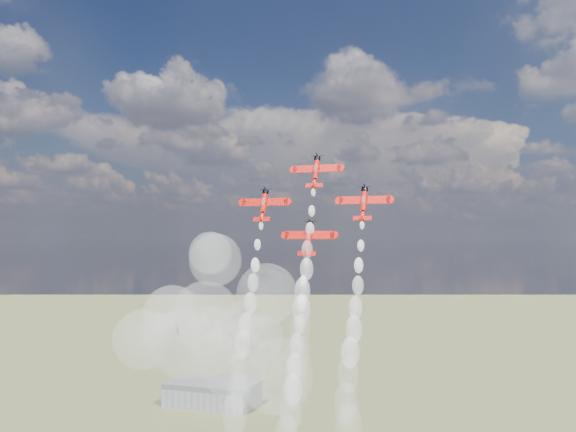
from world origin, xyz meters
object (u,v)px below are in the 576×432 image
(plane_left, at_px, (264,205))
(plane_right, at_px, (364,203))
(plane_lead, at_px, (316,171))
(plane_slot, at_px, (309,238))
(hangar, at_px, (212,393))

(plane_left, relative_size, plane_right, 1.00)
(plane_lead, bearing_deg, plane_right, -13.83)
(plane_lead, relative_size, plane_left, 1.00)
(plane_right, xyz_separation_m, plane_slot, (-12.06, -2.97, -7.90))
(plane_lead, relative_size, plane_slot, 1.00)
(hangar, bearing_deg, plane_right, -55.09)
(hangar, bearing_deg, plane_lead, -57.31)
(plane_left, xyz_separation_m, plane_slot, (12.06, -2.97, -7.90))
(plane_left, bearing_deg, plane_lead, 13.83)
(plane_left, distance_m, plane_slot, 14.72)
(plane_right, bearing_deg, plane_lead, 166.17)
(hangar, height_order, plane_slot, plane_slot)
(hangar, distance_m, plane_slot, 234.69)
(plane_lead, height_order, plane_left, plane_lead)
(hangar, height_order, plane_right, plane_right)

